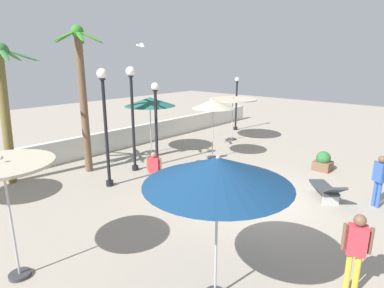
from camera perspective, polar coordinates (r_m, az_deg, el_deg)
ground_plane at (r=11.50m, az=11.87°, el=-9.43°), size 56.00×56.00×0.00m
boundary_wall at (r=17.21m, az=-14.58°, el=0.51°), size 25.20×0.30×1.08m
patio_umbrella_0 at (r=14.99m, az=3.84°, el=7.05°), size 2.01×2.01×2.93m
patio_umbrella_1 at (r=16.09m, az=-7.56°, el=7.46°), size 2.55×2.55×2.91m
patio_umbrella_3 at (r=7.53m, az=-30.71°, el=-4.53°), size 2.01×2.01×2.81m
patio_umbrella_4 at (r=5.84m, az=4.62°, el=-4.97°), size 2.79×2.79×3.01m
patio_umbrella_5 at (r=18.88m, az=7.33°, el=7.60°), size 2.80×2.80×2.57m
palm_tree_0 at (r=13.83m, az=-19.10°, el=9.75°), size 2.29×2.20×5.98m
palm_tree_1 at (r=13.82m, az=-30.65°, el=7.18°), size 2.63×2.62×5.28m
lamp_post_0 at (r=12.99m, az=-6.44°, el=3.52°), size 0.32×0.32×3.81m
lamp_post_1 at (r=13.51m, az=-10.67°, el=6.69°), size 0.39×0.39×4.41m
lamp_post_2 at (r=11.96m, az=-15.34°, el=4.92°), size 0.37×0.37×4.39m
lamp_post_3 at (r=21.77m, az=7.95°, el=7.49°), size 0.30×0.30×3.55m
lounge_chair_0 at (r=11.90m, az=22.97°, el=-7.40°), size 1.77×1.64×0.83m
guest_0 at (r=7.45m, az=27.36°, el=-15.90°), size 0.35×0.53×1.75m
guest_1 at (r=11.47m, az=-6.82°, el=-4.36°), size 0.39×0.49×1.52m
guest_2 at (r=11.87m, az=30.59°, el=-4.97°), size 0.40×0.48×1.74m
seagull_0 at (r=14.62m, az=-9.15°, el=17.01°), size 0.81×1.08×0.20m
planter at (r=14.94m, az=22.44°, el=-2.95°), size 0.70×0.70×0.85m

